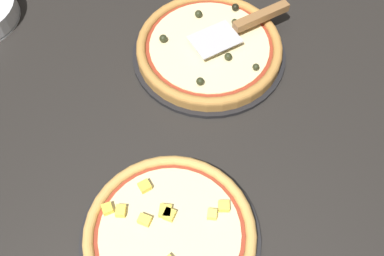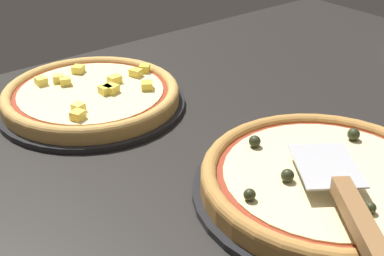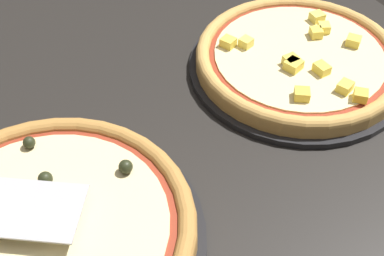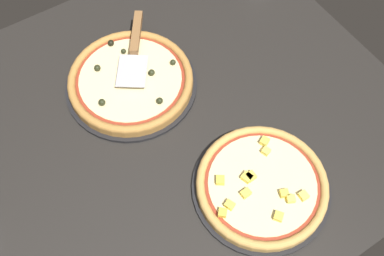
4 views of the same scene
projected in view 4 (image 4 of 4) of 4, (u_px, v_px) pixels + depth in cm
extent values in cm
cube|color=black|center=(139.00, 138.00, 116.93)|extent=(139.25, 106.91, 3.60)
cylinder|color=black|center=(132.00, 85.00, 122.67)|extent=(35.90, 35.90, 1.00)
cylinder|color=#B77F3D|center=(131.00, 81.00, 121.31)|extent=(33.74, 33.74, 2.13)
torus|color=#B77F3D|center=(130.00, 79.00, 120.39)|extent=(33.74, 33.74, 2.18)
cylinder|color=maroon|center=(130.00, 79.00, 120.32)|extent=(29.33, 29.33, 0.15)
cylinder|color=beige|center=(130.00, 79.00, 120.22)|extent=(27.67, 27.67, 0.40)
sphere|color=#282D19|center=(96.00, 69.00, 120.53)|extent=(1.76, 1.76, 1.76)
sphere|color=#282D19|center=(173.00, 62.00, 121.74)|extent=(1.55, 1.55, 1.55)
sphere|color=#282D19|center=(102.00, 102.00, 115.08)|extent=(1.83, 1.83, 1.83)
sphere|color=black|center=(140.00, 69.00, 120.56)|extent=(1.52, 1.52, 1.52)
sphere|color=#282D19|center=(152.00, 73.00, 119.89)|extent=(1.74, 1.74, 1.74)
sphere|color=black|center=(111.00, 43.00, 125.01)|extent=(1.74, 1.74, 1.74)
sphere|color=#282D19|center=(160.00, 101.00, 115.40)|extent=(1.72, 1.72, 1.72)
sphere|color=#282D19|center=(124.00, 51.00, 123.73)|extent=(1.43, 1.43, 1.43)
cylinder|color=black|center=(261.00, 188.00, 107.58)|extent=(33.33, 33.33, 1.00)
cylinder|color=tan|center=(262.00, 185.00, 106.35)|extent=(31.33, 31.33, 1.83)
torus|color=tan|center=(262.00, 184.00, 105.56)|extent=(31.33, 31.33, 2.04)
cylinder|color=maroon|center=(262.00, 184.00, 105.50)|extent=(27.23, 27.23, 0.15)
cylinder|color=beige|center=(262.00, 184.00, 105.39)|extent=(25.69, 25.69, 0.40)
cube|color=#F4D64C|center=(251.00, 176.00, 105.38)|extent=(2.06, 2.11, 1.36)
cube|color=#F4D64C|center=(264.00, 141.00, 110.01)|extent=(2.64, 2.57, 1.36)
cube|color=#F4D64C|center=(279.00, 216.00, 100.49)|extent=(2.81, 2.79, 1.36)
cube|color=yellow|center=(220.00, 180.00, 104.87)|extent=(2.80, 2.83, 1.36)
cube|color=#F9E05B|center=(266.00, 151.00, 108.67)|extent=(2.21, 2.24, 1.36)
cube|color=#F4D64C|center=(246.00, 193.00, 103.25)|extent=(2.36, 1.87, 1.36)
cube|color=#F4D64C|center=(284.00, 193.00, 103.23)|extent=(2.43, 2.33, 1.36)
cube|color=#F9E05B|center=(303.00, 196.00, 102.94)|extent=(1.93, 2.08, 1.36)
cube|color=yellow|center=(223.00, 213.00, 100.90)|extent=(2.65, 2.65, 1.36)
cube|color=#F4D64C|center=(230.00, 205.00, 101.83)|extent=(2.43, 2.62, 1.36)
cube|color=#F4D64C|center=(247.00, 177.00, 105.25)|extent=(2.78, 2.86, 1.36)
cube|color=#F9E05B|center=(291.00, 199.00, 102.56)|extent=(2.46, 2.40, 1.36)
cube|color=#B7B7BC|center=(132.00, 71.00, 118.84)|extent=(12.40, 13.12, 0.24)
cube|color=olive|center=(136.00, 32.00, 124.35)|extent=(10.09, 13.23, 2.00)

